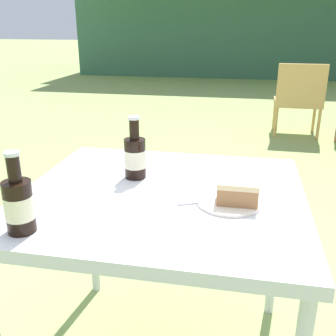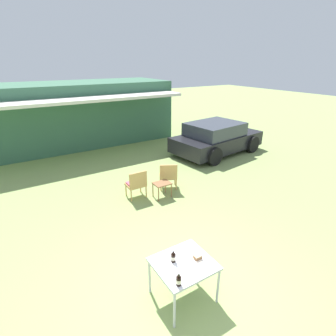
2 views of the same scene
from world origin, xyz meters
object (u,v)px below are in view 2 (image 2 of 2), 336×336
garden_side_table (162,185)px  cola_bottle_near (173,257)px  wicker_chair_plain (168,175)px  cola_bottle_far (179,281)px  cake_on_plate (197,257)px  parked_car (216,138)px  patio_table (184,266)px  wicker_chair_cushioned (136,183)px

garden_side_table → cola_bottle_near: bearing=-117.7°
wicker_chair_plain → cola_bottle_far: 4.55m
cake_on_plate → cola_bottle_near: cola_bottle_near is taller
cake_on_plate → garden_side_table: bearing=68.8°
parked_car → garden_side_table: size_ratio=8.66×
garden_side_table → cola_bottle_near: (-1.64, -3.12, 0.43)m
parked_car → wicker_chair_plain: bearing=-159.6°
parked_car → patio_table: parked_car is taller
cola_bottle_near → cola_bottle_far: same height
garden_side_table → cola_bottle_near: 3.56m
wicker_chair_plain → garden_side_table: wicker_chair_plain is taller
wicker_chair_plain → cola_bottle_far: bearing=87.7°
cola_bottle_far → wicker_chair_cushioned: bearing=73.2°
garden_side_table → cake_on_plate: bearing=-111.2°
wicker_chair_cushioned → cola_bottle_near: 3.65m
wicker_chair_plain → cola_bottle_near: cola_bottle_near is taller
garden_side_table → wicker_chair_cushioned: bearing=150.5°
cake_on_plate → cola_bottle_far: 0.63m
wicker_chair_cushioned → parked_car: bearing=-157.4°
garden_side_table → cola_bottle_near: size_ratio=2.14×
parked_car → cake_on_plate: 7.68m
patio_table → wicker_chair_plain: bearing=61.5°
cake_on_plate → cola_bottle_far: cola_bottle_far is taller
wicker_chair_plain → cola_bottle_near: bearing=87.0°
wicker_chair_cushioned → wicker_chair_plain: bearing=-179.7°
wicker_chair_cushioned → patio_table: (-0.87, -3.60, 0.21)m
parked_car → cola_bottle_far: 8.27m
patio_table → cola_bottle_far: (-0.32, -0.33, 0.15)m
garden_side_table → cake_on_plate: cake_on_plate is taller
cake_on_plate → wicker_chair_plain: bearing=64.8°
wicker_chair_plain → cola_bottle_near: 4.07m
wicker_chair_cushioned → cola_bottle_near: size_ratio=3.76×
wicker_chair_cushioned → cake_on_plate: bearing=81.0°
cola_bottle_near → patio_table: bearing=-43.0°
wicker_chair_cushioned → patio_table: wicker_chair_cushioned is taller
parked_car → cake_on_plate: parked_car is taller
garden_side_table → cake_on_plate: (-1.28, -3.29, 0.38)m
wicker_chair_cushioned → wicker_chair_plain: (1.08, -0.01, 0.01)m
wicker_chair_plain → cola_bottle_near: size_ratio=3.76×
wicker_chair_cushioned → wicker_chair_plain: size_ratio=1.00×
wicker_chair_plain → cola_bottle_far: cola_bottle_far is taller
patio_table → cola_bottle_near: size_ratio=4.12×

